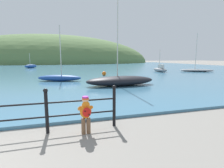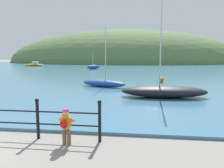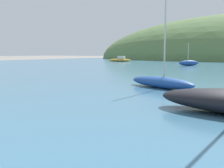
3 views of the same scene
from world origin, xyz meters
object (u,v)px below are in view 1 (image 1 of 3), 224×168
Objects in this scene: child_in_coat at (86,112)px; boat_nearest_quay at (121,81)px; mooring_buoy at (104,74)px; boat_far_left at (59,78)px; boat_twin_mast at (31,66)px; boat_blue_hull at (197,70)px; boat_mid_harbor at (160,69)px.

boat_nearest_quay is (3.32, 6.76, -0.17)m from child_in_coat.
mooring_buoy is at bearing 74.18° from child_in_coat.
boat_far_left is 5.52m from mooring_buoy.
child_in_coat reaches higher than mooring_buoy.
boat_twin_mast is (-9.04, 23.63, 0.00)m from boat_nearest_quay.
child_in_coat is 0.38× the size of boat_twin_mast.
boat_far_left is at bearing -164.87° from boat_blue_hull.
boat_mid_harbor is 12.97m from boat_nearest_quay.
boat_far_left reaches higher than boat_mid_harbor.
boat_nearest_quay is at bearing -148.79° from boat_blue_hull.
boat_twin_mast is at bearing 146.50° from boat_blue_hull.
boat_far_left reaches higher than boat_twin_mast.
child_in_coat is 0.33× the size of boat_mid_harbor.
mooring_buoy is at bearing -60.46° from boat_twin_mast.
boat_twin_mast is at bearing 141.66° from boat_mid_harbor.
boat_nearest_quay is 1.14× the size of boat_blue_hull.
boat_twin_mast is (-5.04, 20.04, 0.07)m from boat_far_left.
boat_far_left is at bearing -144.87° from mooring_buoy.
mooring_buoy is (3.83, 13.53, -0.28)m from child_in_coat.
boat_mid_harbor is at bearing 168.60° from boat_blue_hull.
mooring_buoy is at bearing -172.91° from boat_blue_hull.
boat_mid_harbor is 14.16m from boat_far_left.
mooring_buoy is (-8.37, -2.68, -0.12)m from boat_mid_harbor.
boat_mid_harbor is 8.79m from mooring_buoy.
boat_far_left is 9.85× the size of mooring_buoy.
boat_nearest_quay reaches higher than boat_twin_mast.
boat_twin_mast reaches higher than child_in_coat.
boat_twin_mast is at bearing 104.12° from boat_far_left.
boat_blue_hull is at bearing 15.13° from boat_far_left.
boat_nearest_quay is at bearing -94.35° from mooring_buoy.
boat_twin_mast is 0.52× the size of boat_blue_hull.
boat_nearest_quay is 2.20× the size of boat_twin_mast.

